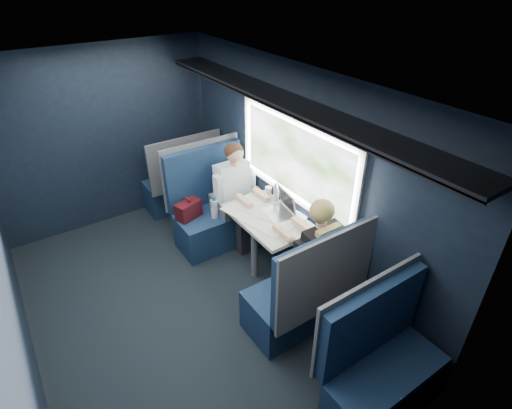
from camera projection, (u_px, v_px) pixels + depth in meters
ground at (185, 307)px, 4.18m from camera, size 2.80×4.20×0.01m
room_shell at (171, 182)px, 3.41m from camera, size 3.00×4.40×2.40m
table at (266, 223)px, 4.32m from camera, size 0.62×1.00×0.74m
seat_bay_near at (213, 211)px, 4.97m from camera, size 1.04×0.62×1.26m
seat_bay_far at (303, 295)px, 3.74m from camera, size 1.04×0.62×1.26m
seat_row_front at (182, 182)px, 5.63m from camera, size 1.04×0.51×1.16m
seat_row_back at (379, 367)px, 3.10m from camera, size 1.04×0.51×1.16m
man at (238, 190)px, 4.81m from camera, size 0.53×0.56×1.32m
woman at (314, 250)px, 3.81m from camera, size 0.53×0.56×1.32m
papers at (264, 213)px, 4.35m from camera, size 0.73×0.92×0.01m
laptop at (282, 207)px, 4.32m from camera, size 0.31×0.38×0.26m
bottle_small at (276, 193)px, 4.53m from camera, size 0.07×0.07×0.23m
cup at (268, 191)px, 4.66m from camera, size 0.08×0.08×0.10m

